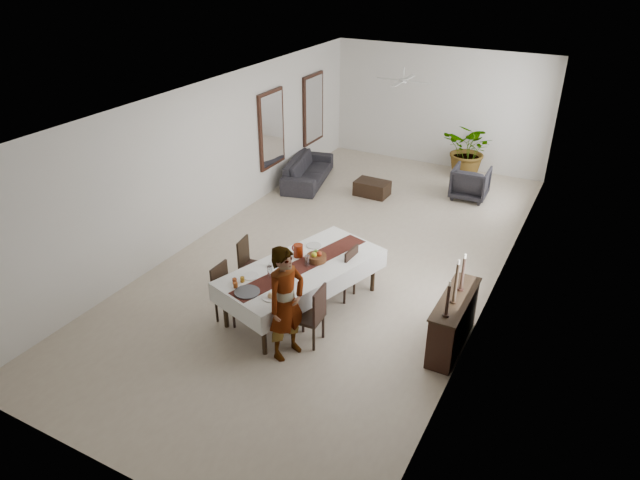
# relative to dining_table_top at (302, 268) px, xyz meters

# --- Properties ---
(floor) EXTENTS (6.00, 12.00, 0.00)m
(floor) POSITION_rel_dining_table_top_xyz_m (-0.23, 1.96, -0.80)
(floor) COLOR beige
(floor) RESTS_ON ground
(ceiling) EXTENTS (6.00, 12.00, 0.02)m
(ceiling) POSITION_rel_dining_table_top_xyz_m (-0.23, 1.96, 2.40)
(ceiling) COLOR silver
(ceiling) RESTS_ON wall_back
(wall_back) EXTENTS (6.00, 0.02, 3.20)m
(wall_back) POSITION_rel_dining_table_top_xyz_m (-0.23, 7.96, 0.80)
(wall_back) COLOR silver
(wall_back) RESTS_ON floor
(wall_front) EXTENTS (6.00, 0.02, 3.20)m
(wall_front) POSITION_rel_dining_table_top_xyz_m (-0.23, -4.04, 0.80)
(wall_front) COLOR silver
(wall_front) RESTS_ON floor
(wall_left) EXTENTS (0.02, 12.00, 3.20)m
(wall_left) POSITION_rel_dining_table_top_xyz_m (-3.23, 1.96, 0.80)
(wall_left) COLOR silver
(wall_left) RESTS_ON floor
(wall_right) EXTENTS (0.02, 12.00, 3.20)m
(wall_right) POSITION_rel_dining_table_top_xyz_m (2.77, 1.96, 0.80)
(wall_right) COLOR silver
(wall_right) RESTS_ON floor
(dining_table_top) EXTENTS (1.85, 2.87, 0.06)m
(dining_table_top) POSITION_rel_dining_table_top_xyz_m (0.00, 0.00, 0.00)
(dining_table_top) COLOR black
(dining_table_top) RESTS_ON table_leg_fl
(table_leg_fl) EXTENTS (0.10, 0.10, 0.78)m
(table_leg_fl) POSITION_rel_dining_table_top_xyz_m (-0.84, -1.06, -0.42)
(table_leg_fl) COLOR black
(table_leg_fl) RESTS_ON floor
(table_leg_fr) EXTENTS (0.10, 0.10, 0.78)m
(table_leg_fr) POSITION_rel_dining_table_top_xyz_m (0.09, -1.35, -0.42)
(table_leg_fr) COLOR black
(table_leg_fr) RESTS_ON floor
(table_leg_bl) EXTENTS (0.10, 0.10, 0.78)m
(table_leg_bl) POSITION_rel_dining_table_top_xyz_m (-0.09, 1.35, -0.42)
(table_leg_bl) COLOR black
(table_leg_bl) RESTS_ON floor
(table_leg_br) EXTENTS (0.10, 0.10, 0.78)m
(table_leg_br) POSITION_rel_dining_table_top_xyz_m (0.84, 1.06, -0.42)
(table_leg_br) COLOR black
(table_leg_br) RESTS_ON floor
(tablecloth_top) EXTENTS (2.10, 3.12, 0.01)m
(tablecloth_top) POSITION_rel_dining_table_top_xyz_m (0.00, 0.00, 0.03)
(tablecloth_top) COLOR white
(tablecloth_top) RESTS_ON dining_table_top
(tablecloth_drape_left) EXTENTS (0.87, 2.74, 0.33)m
(tablecloth_drape_left) POSITION_rel_dining_table_top_xyz_m (-0.62, 0.19, -0.13)
(tablecloth_drape_left) COLOR white
(tablecloth_drape_left) RESTS_ON dining_table_top
(tablecloth_drape_right) EXTENTS (0.87, 2.74, 0.33)m
(tablecloth_drape_right) POSITION_rel_dining_table_top_xyz_m (0.62, -0.19, -0.13)
(tablecloth_drape_right) COLOR silver
(tablecloth_drape_right) RESTS_ON dining_table_top
(tablecloth_drape_near) EXTENTS (1.25, 0.40, 0.33)m
(tablecloth_drape_near) POSITION_rel_dining_table_top_xyz_m (-0.43, -1.36, -0.13)
(tablecloth_drape_near) COLOR white
(tablecloth_drape_near) RESTS_ON dining_table_top
(tablecloth_drape_far) EXTENTS (1.25, 0.40, 0.33)m
(tablecloth_drape_far) POSITION_rel_dining_table_top_xyz_m (0.43, 1.36, -0.13)
(tablecloth_drape_far) COLOR white
(tablecloth_drape_far) RESTS_ON dining_table_top
(table_runner) EXTENTS (1.20, 2.76, 0.00)m
(table_runner) POSITION_rel_dining_table_top_xyz_m (0.00, 0.00, 0.04)
(table_runner) COLOR #592119
(table_runner) RESTS_ON tablecloth_top
(red_pitcher) EXTENTS (0.21, 0.21, 0.22)m
(red_pitcher) POSITION_rel_dining_table_top_xyz_m (-0.22, 0.24, 0.15)
(red_pitcher) COLOR maroon
(red_pitcher) RESTS_ON tablecloth_top
(pitcher_handle) EXTENTS (0.13, 0.06, 0.13)m
(pitcher_handle) POSITION_rel_dining_table_top_xyz_m (-0.31, 0.27, 0.15)
(pitcher_handle) COLOR maroon
(pitcher_handle) RESTS_ON red_pitcher
(wine_glass_near) EXTENTS (0.08, 0.08, 0.19)m
(wine_glass_near) POSITION_rel_dining_table_top_xyz_m (-0.09, -0.73, 0.13)
(wine_glass_near) COLOR white
(wine_glass_near) RESTS_ON tablecloth_top
(wine_glass_mid) EXTENTS (0.08, 0.08, 0.19)m
(wine_glass_mid) POSITION_rel_dining_table_top_xyz_m (-0.29, -0.55, 0.13)
(wine_glass_mid) COLOR silver
(wine_glass_mid) RESTS_ON tablecloth_top
(wine_glass_far) EXTENTS (0.08, 0.08, 0.19)m
(wine_glass_far) POSITION_rel_dining_table_top_xyz_m (0.07, 0.04, 0.13)
(wine_glass_far) COLOR white
(wine_glass_far) RESTS_ON tablecloth_top
(teacup_right) EXTENTS (0.10, 0.10, 0.07)m
(teacup_right) POSITION_rel_dining_table_top_xyz_m (0.12, -0.73, 0.07)
(teacup_right) COLOR white
(teacup_right) RESTS_ON saucer_right
(saucer_right) EXTENTS (0.17, 0.17, 0.01)m
(saucer_right) POSITION_rel_dining_table_top_xyz_m (0.12, -0.73, 0.05)
(saucer_right) COLOR white
(saucer_right) RESTS_ON tablecloth_top
(teacup_left) EXTENTS (0.10, 0.10, 0.07)m
(teacup_left) POSITION_rel_dining_table_top_xyz_m (-0.43, -0.27, 0.07)
(teacup_left) COLOR silver
(teacup_left) RESTS_ON saucer_left
(saucer_left) EXTENTS (0.17, 0.17, 0.01)m
(saucer_left) POSITION_rel_dining_table_top_xyz_m (-0.43, -0.27, 0.05)
(saucer_left) COLOR silver
(saucer_left) RESTS_ON tablecloth_top
(plate_near_right) EXTENTS (0.27, 0.27, 0.02)m
(plate_near_right) POSITION_rel_dining_table_top_xyz_m (0.05, -1.06, 0.05)
(plate_near_right) COLOR silver
(plate_near_right) RESTS_ON tablecloth_top
(bread_near_right) EXTENTS (0.10, 0.10, 0.10)m
(bread_near_right) POSITION_rel_dining_table_top_xyz_m (0.05, -1.06, 0.08)
(bread_near_right) COLOR tan
(bread_near_right) RESTS_ON plate_near_right
(plate_near_left) EXTENTS (0.27, 0.27, 0.02)m
(plate_near_left) POSITION_rel_dining_table_top_xyz_m (-0.57, -0.69, 0.05)
(plate_near_left) COLOR white
(plate_near_left) RESTS_ON tablecloth_top
(plate_far_left) EXTENTS (0.27, 0.27, 0.02)m
(plate_far_left) POSITION_rel_dining_table_top_xyz_m (-0.16, 0.69, 0.05)
(plate_far_left) COLOR silver
(plate_far_left) RESTS_ON tablecloth_top
(serving_tray) EXTENTS (0.40, 0.40, 0.02)m
(serving_tray) POSITION_rel_dining_table_top_xyz_m (-0.35, -1.11, 0.05)
(serving_tray) COLOR #404145
(serving_tray) RESTS_ON tablecloth_top
(jam_jar_a) EXTENTS (0.07, 0.07, 0.08)m
(jam_jar_a) POSITION_rel_dining_table_top_xyz_m (-0.59, -1.07, 0.08)
(jam_jar_a) COLOR #934115
(jam_jar_a) RESTS_ON tablecloth_top
(jam_jar_b) EXTENTS (0.07, 0.07, 0.08)m
(jam_jar_b) POSITION_rel_dining_table_top_xyz_m (-0.68, -0.97, 0.08)
(jam_jar_b) COLOR maroon
(jam_jar_b) RESTS_ON tablecloth_top
(jam_jar_c) EXTENTS (0.07, 0.07, 0.08)m
(jam_jar_c) POSITION_rel_dining_table_top_xyz_m (-0.59, -0.88, 0.08)
(jam_jar_c) COLOR #986716
(jam_jar_c) RESTS_ON tablecloth_top
(fruit_basket) EXTENTS (0.33, 0.33, 0.11)m
(fruit_basket) POSITION_rel_dining_table_top_xyz_m (0.14, 0.25, 0.10)
(fruit_basket) COLOR brown
(fruit_basket) RESTS_ON tablecloth_top
(fruit_red) EXTENTS (0.10, 0.10, 0.10)m
(fruit_red) POSITION_rel_dining_table_top_xyz_m (0.17, 0.26, 0.18)
(fruit_red) COLOR maroon
(fruit_red) RESTS_ON fruit_basket
(fruit_green) EXTENTS (0.09, 0.09, 0.09)m
(fruit_green) POSITION_rel_dining_table_top_xyz_m (0.10, 0.29, 0.18)
(fruit_green) COLOR #4E7B25
(fruit_green) RESTS_ON fruit_basket
(fruit_yellow) EXTENTS (0.09, 0.09, 0.09)m
(fruit_yellow) POSITION_rel_dining_table_top_xyz_m (0.12, 0.20, 0.18)
(fruit_yellow) COLOR yellow
(fruit_yellow) RESTS_ON fruit_basket
(chair_right_near_seat) EXTENTS (0.46, 0.46, 0.05)m
(chair_right_near_seat) POSITION_rel_dining_table_top_xyz_m (0.53, -0.76, -0.35)
(chair_right_near_seat) COLOR black
(chair_right_near_seat) RESTS_ON chair_right_near_leg_fl
(chair_right_near_leg_fl) EXTENTS (0.05, 0.05, 0.43)m
(chair_right_near_leg_fl) POSITION_rel_dining_table_top_xyz_m (0.71, -0.93, -0.59)
(chair_right_near_leg_fl) COLOR black
(chair_right_near_leg_fl) RESTS_ON floor
(chair_right_near_leg_fr) EXTENTS (0.05, 0.05, 0.43)m
(chair_right_near_leg_fr) POSITION_rel_dining_table_top_xyz_m (0.69, -0.58, -0.59)
(chair_right_near_leg_fr) COLOR black
(chair_right_near_leg_fr) RESTS_ON floor
(chair_right_near_leg_bl) EXTENTS (0.05, 0.05, 0.43)m
(chair_right_near_leg_bl) POSITION_rel_dining_table_top_xyz_m (0.36, -0.95, -0.59)
(chair_right_near_leg_bl) COLOR black
(chair_right_near_leg_bl) RESTS_ON floor
(chair_right_near_leg_br) EXTENTS (0.05, 0.05, 0.43)m
(chair_right_near_leg_br) POSITION_rel_dining_table_top_xyz_m (0.34, -0.60, -0.59)
(chair_right_near_leg_br) COLOR black
(chair_right_near_leg_br) RESTS_ON floor
(chair_right_near_back) EXTENTS (0.06, 0.43, 0.55)m
(chair_right_near_back) POSITION_rel_dining_table_top_xyz_m (0.72, -0.75, -0.06)
(chair_right_near_back) COLOR black
(chair_right_near_back) RESTS_ON chair_right_near_seat
(chair_right_far_seat) EXTENTS (0.46, 0.46, 0.05)m
(chair_right_far_seat) POSITION_rel_dining_table_top_xyz_m (0.41, 0.64, -0.36)
(chair_right_far_seat) COLOR black
(chair_right_far_seat) RESTS_ON chair_right_far_leg_fl
(chair_right_far_leg_fl) EXTENTS (0.05, 0.05, 0.42)m
(chair_right_far_leg_fl) POSITION_rel_dining_table_top_xyz_m (0.58, 0.45, -0.59)
(chair_right_far_leg_fl) COLOR black
(chair_right_far_leg_fl) RESTS_ON floor
(chair_right_far_leg_fr) EXTENTS (0.05, 0.05, 0.42)m
(chair_right_far_leg_fr) POSITION_rel_dining_table_top_xyz_m (0.60, 0.80, -0.59)
(chair_right_far_leg_fr) COLOR black
(chair_right_far_leg_fr) RESTS_ON floor
(chair_right_far_leg_bl) EXTENTS (0.05, 0.05, 0.42)m
(chair_right_far_leg_bl) POSITION_rel_dining_table_top_xyz_m (0.23, 0.47, -0.59)
(chair_right_far_leg_bl) COLOR black
(chair_right_far_leg_bl) RESTS_ON floor
(chair_right_far_leg_br) EXTENTS (0.05, 0.05, 0.42)m
(chair_right_far_leg_br) POSITION_rel_dining_table_top_xyz_m (0.25, 0.82, -0.59)
(chair_right_far_leg_br) COLOR black
(chair_right_far_leg_br) RESTS_ON floor
(chair_right_far_back) EXTENTS (0.07, 0.43, 0.55)m
(chair_right_far_back) POSITION_rel_dining_table_top_xyz_m (0.61, 0.63, -0.06)
(chair_right_far_back) COLOR black
(chair_right_far_back) RESTS_ON chair_right_far_seat
(chair_left_near_seat) EXTENTS (0.43, 0.43, 0.05)m
(chair_left_near_seat) POSITION_rel_dining_table_top_xyz_m (-0.89, -0.85, -0.36)
(chair_left_near_seat) COLOR black
(chair_left_near_seat) RESTS_ON chair_left_near_leg_fl
(chair_left_near_leg_fl) EXTENTS (0.04, 0.04, 0.42)m
(chair_left_near_leg_fl) POSITION_rel_dining_table_top_xyz_m (-1.06, -0.67, -0.60)
(chair_left_near_leg_fl) COLOR black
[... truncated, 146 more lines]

